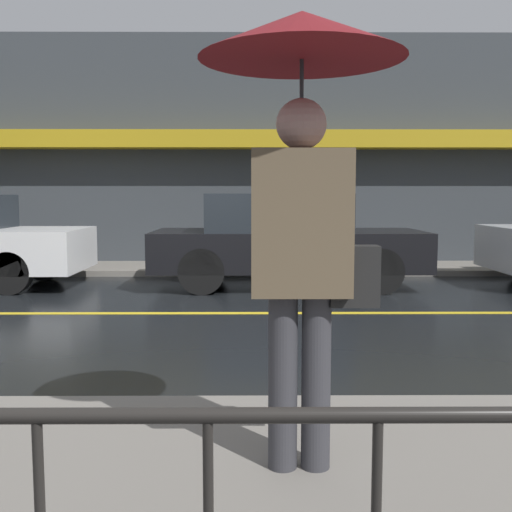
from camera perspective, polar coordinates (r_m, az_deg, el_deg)
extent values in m
plane|color=black|center=(7.58, -5.38, -5.46)|extent=(80.00, 80.00, 0.00)
cube|color=slate|center=(11.77, -3.58, -1.17)|extent=(28.00, 1.69, 0.10)
cube|color=gold|center=(7.58, -5.38, -5.43)|extent=(25.20, 0.12, 0.01)
cube|color=#383D42|center=(12.72, -3.39, 9.89)|extent=(28.00, 0.30, 4.78)
cube|color=#B79319|center=(12.31, -3.51, 11.02)|extent=(16.80, 0.55, 0.35)
cylinder|color=#333338|center=(3.05, 2.57, -11.87)|extent=(0.15, 0.15, 0.89)
cylinder|color=#333338|center=(3.07, 5.74, -11.82)|extent=(0.15, 0.15, 0.89)
cube|color=brown|center=(2.92, 4.27, 3.16)|extent=(0.48, 0.29, 0.70)
sphere|color=#A77E74|center=(2.94, 4.34, 12.41)|extent=(0.24, 0.24, 0.24)
cylinder|color=#262628|center=(2.93, 4.33, 10.75)|extent=(0.02, 0.02, 0.77)
cone|color=maroon|center=(3.01, 4.41, 20.24)|extent=(0.99, 0.99, 0.22)
cube|color=black|center=(2.98, 9.31, -1.89)|extent=(0.24, 0.12, 0.30)
cylinder|color=black|center=(11.05, -19.49, -0.52)|extent=(0.65, 0.22, 0.65)
cylinder|color=black|center=(9.66, -22.38, -1.49)|extent=(0.65, 0.22, 0.65)
cube|color=black|center=(9.69, 3.06, 0.61)|extent=(4.31, 1.75, 0.61)
cube|color=#1E2328|center=(9.64, 2.06, 4.19)|extent=(2.24, 1.61, 0.59)
cylinder|color=black|center=(10.63, 10.02, -0.39)|extent=(0.70, 0.22, 0.70)
cylinder|color=black|center=(9.14, 11.74, -1.41)|extent=(0.70, 0.22, 0.70)
cylinder|color=black|center=(10.48, -4.51, -0.40)|extent=(0.70, 0.22, 0.70)
cylinder|color=black|center=(8.97, -5.21, -1.45)|extent=(0.70, 0.22, 0.70)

